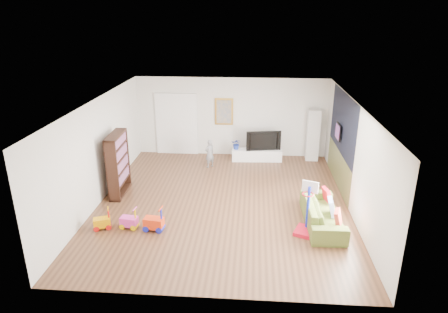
# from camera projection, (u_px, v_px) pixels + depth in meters

# --- Properties ---
(floor) EXTENTS (6.50, 7.50, 0.00)m
(floor) POSITION_uv_depth(u_px,v_px,m) (223.00, 202.00, 10.62)
(floor) COLOR brown
(floor) RESTS_ON ground
(ceiling) EXTENTS (6.50, 7.50, 0.00)m
(ceiling) POSITION_uv_depth(u_px,v_px,m) (223.00, 102.00, 9.68)
(ceiling) COLOR white
(ceiling) RESTS_ON ground
(wall_back) EXTENTS (6.50, 0.00, 2.70)m
(wall_back) POSITION_uv_depth(u_px,v_px,m) (231.00, 117.00, 13.65)
(wall_back) COLOR silver
(wall_back) RESTS_ON ground
(wall_front) EXTENTS (6.50, 0.00, 2.70)m
(wall_front) POSITION_uv_depth(u_px,v_px,m) (205.00, 232.00, 6.64)
(wall_front) COLOR silver
(wall_front) RESTS_ON ground
(wall_left) EXTENTS (0.00, 7.50, 2.70)m
(wall_left) POSITION_uv_depth(u_px,v_px,m) (98.00, 151.00, 10.37)
(wall_left) COLOR silver
(wall_left) RESTS_ON ground
(wall_right) EXTENTS (0.00, 7.50, 2.70)m
(wall_right) POSITION_uv_depth(u_px,v_px,m) (353.00, 158.00, 9.92)
(wall_right) COLOR white
(wall_right) RESTS_ON ground
(navy_accent) EXTENTS (0.01, 3.20, 1.70)m
(navy_accent) POSITION_uv_depth(u_px,v_px,m) (343.00, 123.00, 11.05)
(navy_accent) COLOR black
(navy_accent) RESTS_ON wall_right
(olive_wainscot) EXTENTS (0.01, 3.20, 1.00)m
(olive_wainscot) POSITION_uv_depth(u_px,v_px,m) (338.00, 168.00, 11.52)
(olive_wainscot) COLOR brown
(olive_wainscot) RESTS_ON wall_right
(doorway) EXTENTS (1.45, 0.06, 2.10)m
(doorway) POSITION_uv_depth(u_px,v_px,m) (177.00, 125.00, 13.85)
(doorway) COLOR white
(doorway) RESTS_ON ground
(painting_back) EXTENTS (0.62, 0.06, 0.92)m
(painting_back) POSITION_uv_depth(u_px,v_px,m) (224.00, 112.00, 13.56)
(painting_back) COLOR gold
(painting_back) RESTS_ON wall_back
(artwork_right) EXTENTS (0.04, 0.56, 0.46)m
(artwork_right) POSITION_uv_depth(u_px,v_px,m) (338.00, 132.00, 11.35)
(artwork_right) COLOR #7F3F8C
(artwork_right) RESTS_ON wall_right
(media_console) EXTENTS (1.69, 0.50, 0.39)m
(media_console) POSITION_uv_depth(u_px,v_px,m) (257.00, 155.00, 13.49)
(media_console) COLOR white
(media_console) RESTS_ON ground
(tall_cabinet) EXTENTS (0.42, 0.42, 1.75)m
(tall_cabinet) POSITION_uv_depth(u_px,v_px,m) (313.00, 135.00, 13.35)
(tall_cabinet) COLOR silver
(tall_cabinet) RESTS_ON ground
(bookshelf) EXTENTS (0.36, 1.19, 1.72)m
(bookshelf) POSITION_uv_depth(u_px,v_px,m) (118.00, 164.00, 10.86)
(bookshelf) COLOR black
(bookshelf) RESTS_ON ground
(sofa) EXTENTS (0.86, 2.08, 0.60)m
(sofa) POSITION_uv_depth(u_px,v_px,m) (323.00, 213.00, 9.45)
(sofa) COLOR #5A6A29
(sofa) RESTS_ON ground
(basketball_hoop) EXTENTS (0.58, 0.64, 1.23)m
(basketball_hoop) POSITION_uv_depth(u_px,v_px,m) (306.00, 209.00, 8.94)
(basketball_hoop) COLOR red
(basketball_hoop) RESTS_ON ground
(ride_on_yellow) EXTENTS (0.44, 0.35, 0.51)m
(ride_on_yellow) POSITION_uv_depth(u_px,v_px,m) (102.00, 219.00, 9.25)
(ride_on_yellow) COLOR #E29700
(ride_on_yellow) RESTS_ON ground
(ride_on_orange) EXTENTS (0.47, 0.32, 0.59)m
(ride_on_orange) POSITION_uv_depth(u_px,v_px,m) (154.00, 219.00, 9.17)
(ride_on_orange) COLOR red
(ride_on_orange) RESTS_ON ground
(ride_on_pink) EXTENTS (0.42, 0.29, 0.52)m
(ride_on_pink) POSITION_uv_depth(u_px,v_px,m) (129.00, 218.00, 9.29)
(ride_on_pink) COLOR #E33AA7
(ride_on_pink) RESTS_ON ground
(child) EXTENTS (0.40, 0.39, 0.92)m
(child) POSITION_uv_depth(u_px,v_px,m) (210.00, 154.00, 12.82)
(child) COLOR slate
(child) RESTS_ON ground
(tv) EXTENTS (1.17, 0.36, 0.67)m
(tv) POSITION_uv_depth(u_px,v_px,m) (263.00, 140.00, 13.32)
(tv) COLOR black
(tv) RESTS_ON media_console
(vase_plant) EXTENTS (0.37, 0.33, 0.37)m
(vase_plant) POSITION_uv_depth(u_px,v_px,m) (237.00, 144.00, 13.38)
(vase_plant) COLOR #1E3496
(vase_plant) RESTS_ON media_console
(pillow_left) EXTENTS (0.19, 0.37, 0.36)m
(pillow_left) POSITION_uv_depth(u_px,v_px,m) (338.00, 218.00, 8.84)
(pillow_left) COLOR #B6362B
(pillow_left) RESTS_ON sofa
(pillow_center) EXTENTS (0.13, 0.40, 0.39)m
(pillow_center) POSITION_uv_depth(u_px,v_px,m) (332.00, 207.00, 9.34)
(pillow_center) COLOR silver
(pillow_center) RESTS_ON sofa
(pillow_right) EXTENTS (0.18, 0.36, 0.35)m
(pillow_right) POSITION_uv_depth(u_px,v_px,m) (327.00, 195.00, 9.94)
(pillow_right) COLOR red
(pillow_right) RESTS_ON sofa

